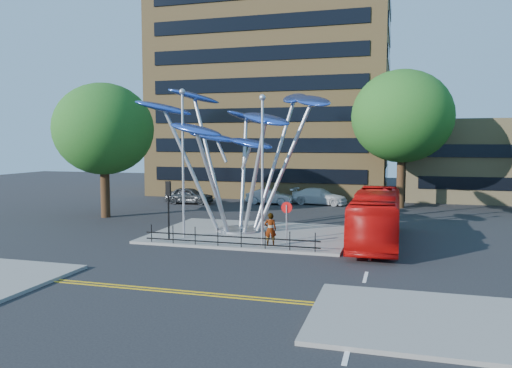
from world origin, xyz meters
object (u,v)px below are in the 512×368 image
(tree_left, at_px, (104,129))
(parked_car_left, at_px, (189,196))
(parked_car_right, at_px, (319,196))
(pedestrian, at_px, (270,229))
(red_bus, at_px, (376,217))
(leaf_sculpture, at_px, (239,126))
(street_lamp_right, at_px, (262,155))
(parked_car_mid, at_px, (270,197))
(no_entry_sign_island, at_px, (287,216))
(tree_right, at_px, (402,117))
(street_lamp_left, at_px, (183,150))
(traffic_light_island, at_px, (168,198))

(tree_left, distance_m, parked_car_left, 11.68)
(tree_left, distance_m, parked_car_right, 20.18)
(pedestrian, bearing_deg, red_bus, -164.05)
(leaf_sculpture, distance_m, street_lamp_right, 4.83)
(tree_left, distance_m, red_bus, 21.71)
(parked_car_mid, bearing_deg, red_bus, -147.63)
(no_entry_sign_island, bearing_deg, tree_right, 72.88)
(street_lamp_right, bearing_deg, parked_car_mid, 103.11)
(tree_right, distance_m, leaf_sculpture, 18.37)
(tree_right, relative_size, parked_car_mid, 2.80)
(tree_right, height_order, parked_car_mid, tree_right)
(no_entry_sign_island, distance_m, red_bus, 5.57)
(red_bus, xyz_separation_m, parked_car_right, (-5.85, 16.73, -0.76))
(tree_right, distance_m, parked_car_left, 20.61)
(red_bus, bearing_deg, tree_right, 85.19)
(street_lamp_left, height_order, street_lamp_right, street_lamp_left)
(no_entry_sign_island, relative_size, parked_car_right, 0.47)
(parked_car_left, distance_m, parked_car_mid, 7.58)
(street_lamp_right, xyz_separation_m, red_bus, (6.10, 2.65, -3.58))
(pedestrian, distance_m, parked_car_mid, 19.36)
(leaf_sculpture, distance_m, no_entry_sign_island, 7.71)
(street_lamp_left, relative_size, parked_car_right, 1.69)
(parked_car_right, bearing_deg, no_entry_sign_island, -169.30)
(tree_left, xyz_separation_m, no_entry_sign_island, (16.00, -7.48, -4.98))
(tree_right, xyz_separation_m, pedestrian, (-6.91, -19.50, -6.97))
(leaf_sculpture, height_order, street_lamp_right, leaf_sculpture)
(street_lamp_left, distance_m, no_entry_sign_island, 7.47)
(traffic_light_island, bearing_deg, red_bus, 15.17)
(parked_car_left, bearing_deg, pedestrian, -144.75)
(street_lamp_right, bearing_deg, traffic_light_island, -174.81)
(red_bus, bearing_deg, street_lamp_right, -156.46)
(street_lamp_left, distance_m, street_lamp_right, 5.03)
(no_entry_sign_island, bearing_deg, street_lamp_left, 171.39)
(pedestrian, bearing_deg, street_lamp_left, -23.93)
(tree_left, bearing_deg, parked_car_mid, 47.63)
(street_lamp_right, relative_size, pedestrian, 4.53)
(parked_car_left, distance_m, parked_car_right, 12.22)
(leaf_sculpture, xyz_separation_m, parked_car_right, (2.82, 15.69, -6.12))
(leaf_sculpture, bearing_deg, traffic_light_island, -125.04)
(tree_right, bearing_deg, leaf_sculpture, -123.31)
(parked_car_mid, bearing_deg, tree_left, 136.43)
(tree_left, height_order, parked_car_mid, tree_left)
(red_bus, bearing_deg, no_entry_sign_island, -145.68)
(red_bus, relative_size, pedestrian, 5.94)
(red_bus, relative_size, parked_car_right, 2.09)
(leaf_sculpture, bearing_deg, parked_car_mid, 96.58)
(traffic_light_island, height_order, no_entry_sign_island, traffic_light_island)
(traffic_light_island, bearing_deg, pedestrian, 0.00)
(leaf_sculpture, bearing_deg, street_lamp_right, -55.09)
(street_lamp_left, height_order, no_entry_sign_island, street_lamp_left)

